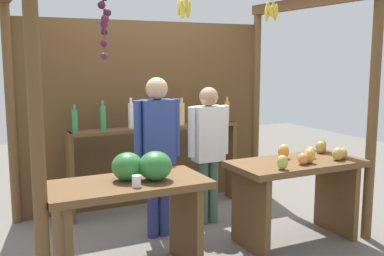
# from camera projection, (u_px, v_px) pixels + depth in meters

# --- Properties ---
(ground_plane) EXTENTS (12.00, 12.00, 0.00)m
(ground_plane) POSITION_uv_depth(u_px,v_px,m) (184.00, 229.00, 4.86)
(ground_plane) COLOR slate
(ground_plane) RESTS_ON ground
(market_stall) EXTENTS (3.24, 2.12, 2.48)m
(market_stall) POSITION_uv_depth(u_px,v_px,m) (164.00, 91.00, 5.07)
(market_stall) COLOR brown
(market_stall) RESTS_ON ground
(fruit_counter_left) EXTENTS (1.31, 0.64, 1.05)m
(fruit_counter_left) POSITION_uv_depth(u_px,v_px,m) (131.00, 199.00, 3.73)
(fruit_counter_left) COLOR brown
(fruit_counter_left) RESTS_ON ground
(fruit_counter_right) EXTENTS (1.31, 0.64, 0.96)m
(fruit_counter_right) POSITION_uv_depth(u_px,v_px,m) (298.00, 181.00, 4.48)
(fruit_counter_right) COLOR brown
(fruit_counter_right) RESTS_ON ground
(bottle_shelf_unit) EXTENTS (2.08, 0.22, 1.35)m
(bottle_shelf_unit) POSITION_uv_depth(u_px,v_px,m) (157.00, 143.00, 5.42)
(bottle_shelf_unit) COLOR brown
(bottle_shelf_unit) RESTS_ON ground
(vendor_man) EXTENTS (0.48, 0.22, 1.61)m
(vendor_man) POSITION_uv_depth(u_px,v_px,m) (157.00, 143.00, 4.54)
(vendor_man) COLOR navy
(vendor_man) RESTS_ON ground
(vendor_woman) EXTENTS (0.48, 0.20, 1.49)m
(vendor_woman) POSITION_uv_depth(u_px,v_px,m) (208.00, 144.00, 4.93)
(vendor_woman) COLOR #435F4A
(vendor_woman) RESTS_ON ground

